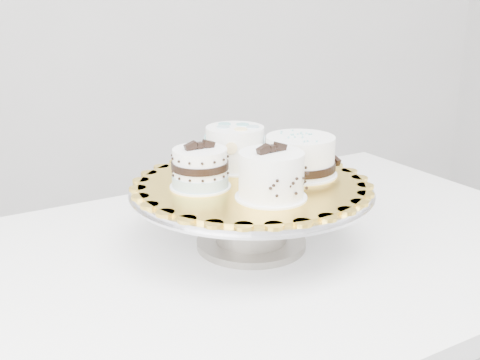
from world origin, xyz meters
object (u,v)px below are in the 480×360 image
object	(u,v)px
cake_board	(252,184)
cake_stand	(251,205)
table	(265,290)
cake_dots	(235,147)
cake_ribbon	(301,157)
cake_banded	(200,169)
cake_swirl	(271,176)

from	to	relation	value
cake_board	cake_stand	bearing A→B (deg)	180.00
table	cake_board	bearing A→B (deg)	153.46
cake_board	cake_dots	bearing A→B (deg)	87.72
cake_stand	cake_ribbon	world-z (taller)	cake_ribbon
table	cake_banded	size ratio (longest dim) A/B	12.38
cake_swirl	table	bearing A→B (deg)	55.56
table	cake_board	xyz separation A→B (m)	(-0.02, 0.01, 0.20)
cake_stand	cake_ribbon	xyz separation A→B (m)	(0.10, 0.01, 0.07)
cake_stand	cake_board	distance (m)	0.04
cake_dots	cake_board	bearing A→B (deg)	-85.06
cake_board	cake_banded	bearing A→B (deg)	175.97
cake_stand	cake_dots	xyz separation A→B (m)	(0.00, 0.09, 0.08)
cake_board	cake_ribbon	bearing A→B (deg)	5.63
cake_banded	cake_board	bearing A→B (deg)	-11.26
cake_stand	cake_banded	xyz separation A→B (m)	(-0.09, 0.01, 0.07)
cake_stand	cake_swirl	size ratio (longest dim) A/B	3.32
cake_stand	cake_banded	bearing A→B (deg)	175.97
cake_board	cake_ribbon	world-z (taller)	cake_ribbon
cake_stand	table	bearing A→B (deg)	-17.03
cake_swirl	cake_banded	bearing A→B (deg)	118.44
cake_dots	table	bearing A→B (deg)	-70.23
table	cake_ribbon	world-z (taller)	cake_ribbon
cake_swirl	cake_ribbon	distance (m)	0.13
table	cake_board	world-z (taller)	cake_board
cake_board	cake_banded	size ratio (longest dim) A/B	3.77
table	cake_board	size ratio (longest dim) A/B	3.28
cake_ribbon	cake_stand	bearing A→B (deg)	174.80
cake_swirl	cake_banded	world-z (taller)	cake_swirl
cake_banded	cake_ribbon	world-z (taller)	cake_banded
table	cake_swirl	size ratio (longest dim) A/B	10.04
cake_swirl	cake_ribbon	world-z (taller)	cake_swirl
cake_swirl	cake_dots	distance (m)	0.17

